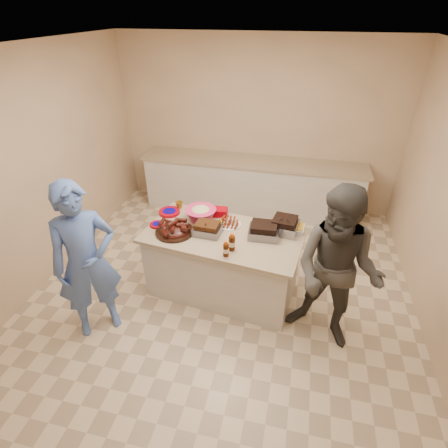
% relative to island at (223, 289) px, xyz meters
% --- Properties ---
extents(room, '(4.50, 5.00, 2.70)m').
position_rel_island_xyz_m(room, '(0.01, -0.14, 0.00)').
color(room, '#D6B58E').
rests_on(room, ground).
extents(back_counter, '(3.60, 0.64, 0.90)m').
position_rel_island_xyz_m(back_counter, '(0.01, 2.06, 0.45)').
color(back_counter, beige).
rests_on(back_counter, ground).
extents(island, '(1.86, 1.14, 0.83)m').
position_rel_island_xyz_m(island, '(0.00, 0.00, 0.00)').
color(island, beige).
rests_on(island, ground).
extents(rib_platter, '(0.48, 0.48, 0.17)m').
position_rel_island_xyz_m(rib_platter, '(-0.54, -0.10, 0.83)').
color(rib_platter, '#40120C').
rests_on(rib_platter, island).
extents(pulled_pork_tray, '(0.31, 0.25, 0.09)m').
position_rel_island_xyz_m(pulled_pork_tray, '(-0.17, -0.04, 0.83)').
color(pulled_pork_tray, '#47230F').
rests_on(pulled_pork_tray, island).
extents(brisket_tray, '(0.34, 0.29, 0.10)m').
position_rel_island_xyz_m(brisket_tray, '(0.45, 0.06, 0.83)').
color(brisket_tray, black).
rests_on(brisket_tray, island).
extents(roasting_pan, '(0.33, 0.33, 0.12)m').
position_rel_island_xyz_m(roasting_pan, '(0.66, 0.21, 0.83)').
color(roasting_pan, gray).
rests_on(roasting_pan, island).
extents(coleslaw_bowl, '(0.41, 0.41, 0.25)m').
position_rel_island_xyz_m(coleslaw_bowl, '(-0.32, 0.23, 0.83)').
color(coleslaw_bowl, '#D62D63').
rests_on(coleslaw_bowl, island).
extents(sausage_plate, '(0.27, 0.27, 0.05)m').
position_rel_island_xyz_m(sausage_plate, '(0.03, 0.20, 0.83)').
color(sausage_plate, silver).
rests_on(sausage_plate, island).
extents(mac_cheese_dish, '(0.28, 0.21, 0.07)m').
position_rel_island_xyz_m(mac_cheese_dish, '(0.75, 0.25, 0.83)').
color(mac_cheese_dish, gold).
rests_on(mac_cheese_dish, island).
extents(bbq_bottle_a, '(0.07, 0.07, 0.18)m').
position_rel_island_xyz_m(bbq_bottle_a, '(0.12, -0.38, 0.83)').
color(bbq_bottle_a, '#381403').
rests_on(bbq_bottle_a, island).
extents(bbq_bottle_b, '(0.08, 0.08, 0.20)m').
position_rel_island_xyz_m(bbq_bottle_b, '(0.16, -0.27, 0.83)').
color(bbq_bottle_b, '#381403').
rests_on(bbq_bottle_b, island).
extents(mustard_bottle, '(0.05, 0.05, 0.12)m').
position_rel_island_xyz_m(mustard_bottle, '(-0.06, 0.12, 0.83)').
color(mustard_bottle, '#DCB80A').
rests_on(mustard_bottle, island).
extents(sauce_bowl, '(0.12, 0.05, 0.12)m').
position_rel_island_xyz_m(sauce_bowl, '(-0.07, 0.21, 0.83)').
color(sauce_bowl, silver).
rests_on(sauce_bowl, island).
extents(plate_stack_large, '(0.29, 0.29, 0.03)m').
position_rel_island_xyz_m(plate_stack_large, '(-0.75, 0.30, 0.83)').
color(plate_stack_large, '#99000C').
rests_on(plate_stack_large, island).
extents(plate_stack_small, '(0.19, 0.19, 0.02)m').
position_rel_island_xyz_m(plate_stack_small, '(-0.79, -0.00, 0.83)').
color(plate_stack_small, '#99000C').
rests_on(plate_stack_small, island).
extents(plastic_cup, '(0.10, 0.10, 0.09)m').
position_rel_island_xyz_m(plastic_cup, '(-0.67, 0.46, 0.83)').
color(plastic_cup, '#835710').
rests_on(plastic_cup, island).
extents(basket_stack, '(0.20, 0.16, 0.09)m').
position_rel_island_xyz_m(basket_stack, '(-0.13, 0.39, 0.83)').
color(basket_stack, '#99000C').
rests_on(basket_stack, island).
extents(guest_blue, '(1.60, 1.73, 0.41)m').
position_rel_island_xyz_m(guest_blue, '(-1.18, -0.85, 0.00)').
color(guest_blue, '#4F71C3').
rests_on(guest_blue, ground).
extents(guest_gray, '(1.41, 1.94, 0.66)m').
position_rel_island_xyz_m(guest_gray, '(1.21, -0.45, 0.00)').
color(guest_gray, '#474440').
rests_on(guest_gray, ground).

